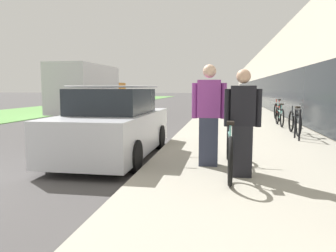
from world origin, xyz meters
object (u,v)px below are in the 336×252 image
(bike_rack_hoop, at_px, (298,121))
(moving_truck, at_px, (90,90))
(cruiser_bike_nearest, at_px, (295,122))
(cruiser_bike_middle, at_px, (280,116))
(tandem_bicycle, at_px, (229,148))
(cruiser_bike_farthest, at_px, (278,111))
(person_rider, at_px, (242,123))
(person_bystander, at_px, (209,115))
(parked_sedan_curbside, at_px, (114,126))

(bike_rack_hoop, distance_m, moving_truck, 12.71)
(cruiser_bike_nearest, bearing_deg, cruiser_bike_middle, 91.72)
(tandem_bicycle, height_order, cruiser_bike_middle, tandem_bicycle)
(tandem_bicycle, xyz_separation_m, cruiser_bike_farthest, (2.25, 9.46, 0.01))
(person_rider, bearing_deg, tandem_bicycle, 121.45)
(tandem_bicycle, xyz_separation_m, moving_truck, (-7.64, 12.19, 0.89))
(person_rider, distance_m, moving_truck, 14.76)
(person_bystander, distance_m, parked_sedan_curbside, 2.40)
(tandem_bicycle, height_order, moving_truck, moving_truck)
(cruiser_bike_nearest, bearing_deg, moving_truck, 143.18)
(person_bystander, xyz_separation_m, cruiser_bike_middle, (2.35, 6.89, -0.55))
(person_rider, relative_size, cruiser_bike_farthest, 0.96)
(tandem_bicycle, distance_m, cruiser_bike_middle, 7.52)
(cruiser_bike_middle, relative_size, cruiser_bike_farthest, 0.98)
(person_rider, relative_size, cruiser_bike_nearest, 0.98)
(cruiser_bike_nearest, bearing_deg, person_bystander, -117.87)
(bike_rack_hoop, distance_m, parked_sedan_curbside, 5.05)
(bike_rack_hoop, relative_size, cruiser_bike_nearest, 0.49)
(person_rider, xyz_separation_m, bike_rack_hoop, (1.71, 4.15, -0.34))
(tandem_bicycle, bearing_deg, person_bystander, 135.26)
(person_bystander, xyz_separation_m, cruiser_bike_farthest, (2.62, 9.10, -0.52))
(person_bystander, xyz_separation_m, parked_sedan_curbside, (-2.14, 1.02, -0.35))
(cruiser_bike_nearest, relative_size, cruiser_bike_farthest, 0.98)
(person_bystander, height_order, cruiser_bike_nearest, person_bystander)
(bike_rack_hoop, height_order, cruiser_bike_nearest, cruiser_bike_nearest)
(cruiser_bike_nearest, bearing_deg, bike_rack_hoop, -97.95)
(bike_rack_hoop, bearing_deg, parked_sedan_curbside, -150.85)
(tandem_bicycle, bearing_deg, cruiser_bike_nearest, 67.39)
(cruiser_bike_farthest, bearing_deg, moving_truck, 164.53)
(tandem_bicycle, bearing_deg, cruiser_bike_middle, 74.68)
(parked_sedan_curbside, bearing_deg, person_rider, -32.10)
(person_bystander, bearing_deg, moving_truck, 121.59)
(cruiser_bike_middle, relative_size, moving_truck, 0.25)
(bike_rack_hoop, bearing_deg, person_rider, -112.43)
(person_bystander, bearing_deg, cruiser_bike_middle, 71.17)
(parked_sedan_curbside, bearing_deg, cruiser_bike_farthest, 59.50)
(cruiser_bike_nearest, distance_m, cruiser_bike_farthest, 4.53)
(person_bystander, height_order, cruiser_bike_middle, person_bystander)
(person_bystander, distance_m, cruiser_bike_farthest, 9.48)
(bike_rack_hoop, xyz_separation_m, cruiser_bike_nearest, (0.15, 1.10, -0.14))
(tandem_bicycle, xyz_separation_m, cruiser_bike_nearest, (2.05, 4.93, -0.02))
(cruiser_bike_middle, bearing_deg, bike_rack_hoop, -91.40)
(person_rider, bearing_deg, person_bystander, 129.54)
(bike_rack_hoop, xyz_separation_m, cruiser_bike_farthest, (0.35, 5.62, -0.12))
(cruiser_bike_farthest, bearing_deg, cruiser_bike_nearest, -92.50)
(parked_sedan_curbside, bearing_deg, bike_rack_hoop, 29.15)
(person_rider, height_order, cruiser_bike_nearest, person_rider)
(cruiser_bike_nearest, bearing_deg, parked_sedan_curbside, -142.07)
(cruiser_bike_middle, bearing_deg, moving_truck, 152.82)
(cruiser_bike_farthest, bearing_deg, person_bystander, -106.05)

